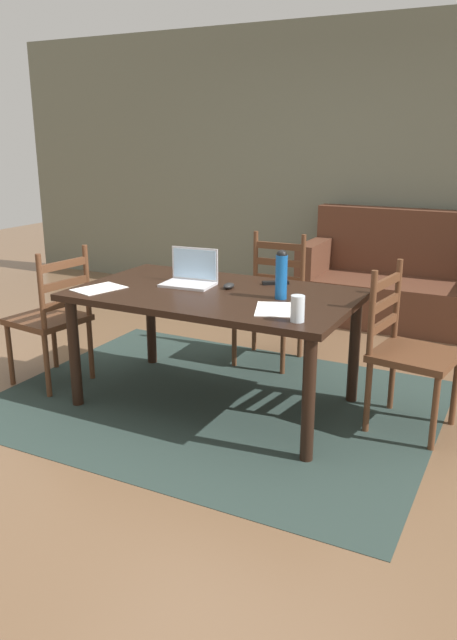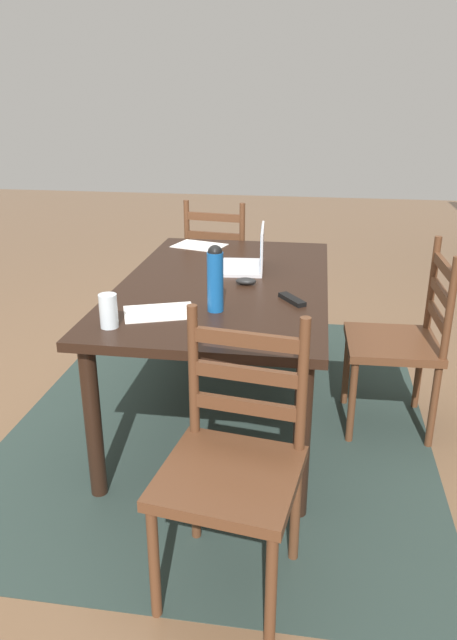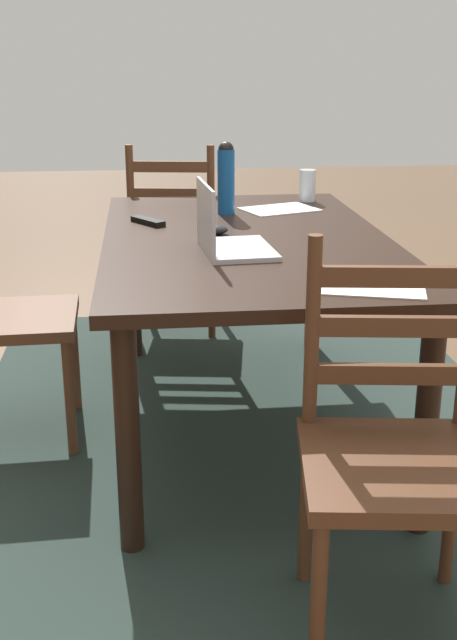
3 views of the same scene
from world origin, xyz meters
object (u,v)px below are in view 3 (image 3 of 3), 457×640
at_px(chair_right_far, 175,240).
at_px(water_bottle, 226,177).
at_px(chair_left_near, 395,454).
at_px(computer_mouse, 214,230).
at_px(dining_table, 246,258).
at_px(laptop, 224,235).
at_px(chair_far_head, 2,317).
at_px(tv_remote, 148,221).
at_px(drinking_glass, 307,185).

relative_size(chair_right_far, water_bottle, 3.30).
relative_size(chair_left_near, computer_mouse, 9.50).
xyz_separation_m(dining_table, water_bottle, (0.42, 0.03, 0.23)).
bearing_deg(laptop, chair_far_head, 73.71).
distance_m(chair_far_head, computer_mouse, 0.82).
bearing_deg(computer_mouse, chair_right_far, 3.40).
xyz_separation_m(chair_far_head, tv_remote, (0.26, -0.53, 0.28)).
relative_size(drinking_glass, tv_remote, 0.81).
xyz_separation_m(chair_left_near, water_bottle, (1.56, 0.23, 0.42)).
xyz_separation_m(chair_right_far, laptop, (-1.37, -0.11, 0.33)).
bearing_deg(dining_table, water_bottle, 3.64).
xyz_separation_m(dining_table, laptop, (-0.23, 0.10, 0.14)).
bearing_deg(tv_remote, computer_mouse, 102.85).
relative_size(laptop, tv_remote, 1.98).
xyz_separation_m(water_bottle, computer_mouse, (-0.38, 0.08, -0.13)).
xyz_separation_m(chair_right_far, computer_mouse, (-1.10, -0.10, 0.29)).
height_order(chair_right_far, computer_mouse, chair_right_far).
bearing_deg(laptop, dining_table, -24.16).
bearing_deg(water_bottle, tv_remote, 117.62).
height_order(chair_right_far, laptop, laptop).
height_order(chair_right_far, drinking_glass, chair_right_far).
bearing_deg(chair_left_near, drinking_glass, -4.78).
xyz_separation_m(chair_left_near, drinking_glass, (1.81, -0.15, 0.34)).
bearing_deg(dining_table, computer_mouse, 70.51).
bearing_deg(dining_table, tv_remote, 53.61).
distance_m(dining_table, laptop, 0.29).
bearing_deg(tv_remote, water_bottle, 172.96).
height_order(water_bottle, tv_remote, water_bottle).
relative_size(laptop, computer_mouse, 3.36).
bearing_deg(chair_right_far, drinking_glass, -129.69).
bearing_deg(chair_left_near, tv_remote, 21.62).
distance_m(dining_table, chair_far_head, 0.90).
bearing_deg(drinking_glass, chair_far_head, 118.52).
height_order(laptop, tv_remote, laptop).
bearing_deg(water_bottle, drinking_glass, -57.18).
xyz_separation_m(chair_right_far, tv_remote, (-0.88, 0.14, 0.28)).
height_order(chair_right_far, chair_left_near, same).
bearing_deg(chair_left_near, chair_far_head, 43.59).
height_order(chair_far_head, water_bottle, water_bottle).
bearing_deg(chair_far_head, laptop, -106.29).
height_order(chair_left_near, laptop, laptop).
xyz_separation_m(chair_right_far, drinking_glass, (-0.47, -0.57, 0.34)).
height_order(chair_left_near, water_bottle, water_bottle).
xyz_separation_m(dining_table, chair_left_near, (-1.14, -0.21, -0.19)).
distance_m(drinking_glass, computer_mouse, 0.79).
bearing_deg(computer_mouse, chair_far_head, 91.33).
distance_m(chair_far_head, water_bottle, 1.04).
bearing_deg(tv_remote, chair_right_far, -133.48).
height_order(drinking_glass, computer_mouse, drinking_glass).
distance_m(water_bottle, computer_mouse, 0.41).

